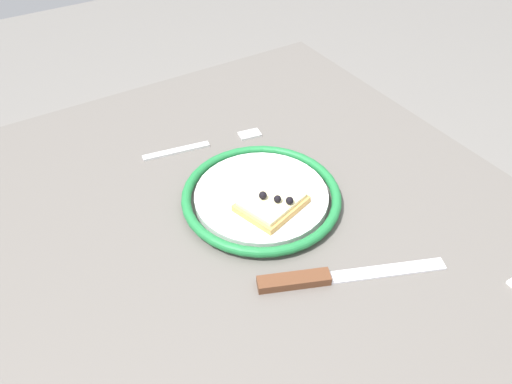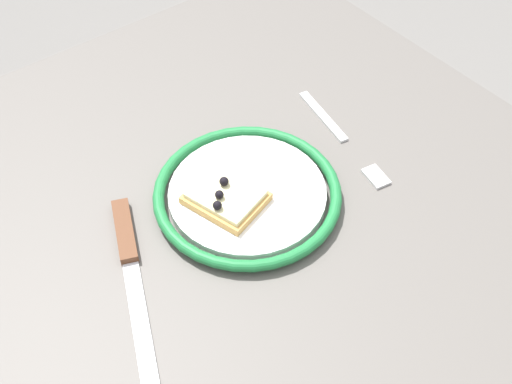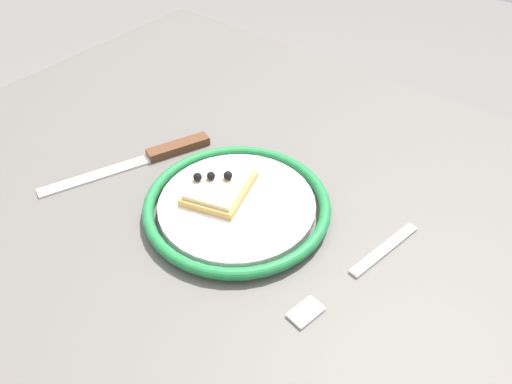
% 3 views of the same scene
% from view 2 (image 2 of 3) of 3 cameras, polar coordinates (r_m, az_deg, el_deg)
% --- Properties ---
extents(dining_table, '(0.90, 0.77, 0.76)m').
position_cam_2_polar(dining_table, '(0.86, -4.61, -5.63)').
color(dining_table, '#5B5651').
rests_on(dining_table, ground_plane).
extents(plate, '(0.23, 0.23, 0.02)m').
position_cam_2_polar(plate, '(0.77, -0.78, -0.15)').
color(plate, white).
rests_on(plate, dining_table).
extents(pizza_slice_near, '(0.09, 0.10, 0.03)m').
position_cam_2_polar(pizza_slice_near, '(0.75, -2.74, -0.42)').
color(pizza_slice_near, tan).
rests_on(pizza_slice_near, plate).
extents(knife, '(0.11, 0.23, 0.01)m').
position_cam_2_polar(knife, '(0.74, -11.35, -5.43)').
color(knife, silver).
rests_on(knife, dining_table).
extents(fork, '(0.05, 0.20, 0.00)m').
position_cam_2_polar(fork, '(0.86, 7.70, 4.86)').
color(fork, silver).
rests_on(fork, dining_table).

